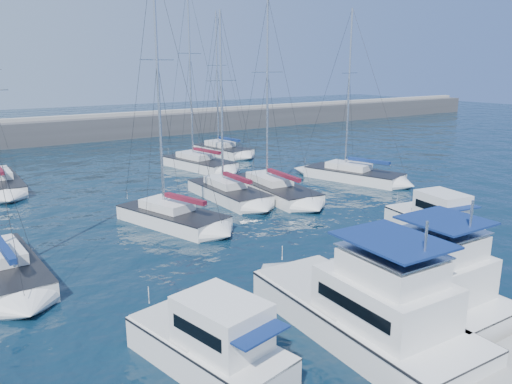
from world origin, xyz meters
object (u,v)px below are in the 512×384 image
motor_yacht_stbd_outer (434,221)px  sailboat_back_c (222,150)px  motor_yacht_port_inner (369,311)px  sailboat_mid_e (353,175)px  sailboat_mid_d (273,189)px  sailboat_back_b (198,163)px  sailboat_mid_b (172,216)px  motor_yacht_stbd_inner (423,287)px  sailboat_mid_c (228,192)px  sailboat_mid_a (3,269)px  motor_yacht_port_outer (212,346)px

motor_yacht_stbd_outer → sailboat_back_c: sailboat_back_c is taller
motor_yacht_port_inner → sailboat_mid_e: (18.57, 19.71, -0.61)m
sailboat_mid_d → sailboat_mid_e: size_ratio=1.02×
sailboat_mid_e → sailboat_back_b: sailboat_back_b is taller
sailboat_back_b → sailboat_mid_b: bearing=-134.5°
sailboat_mid_b → sailboat_mid_e: 19.10m
motor_yacht_stbd_inner → sailboat_back_c: (11.93, 37.33, -0.59)m
sailboat_mid_c → sailboat_back_c: bearing=61.7°
sailboat_mid_d → sailboat_back_c: bearing=76.7°
motor_yacht_stbd_inner → sailboat_mid_c: sailboat_mid_c is taller
motor_yacht_port_inner → motor_yacht_stbd_outer: (12.01, 6.14, -0.19)m
sailboat_mid_d → sailboat_back_c: sailboat_back_c is taller
sailboat_mid_c → sailboat_back_b: bearing=73.9°
motor_yacht_stbd_outer → sailboat_mid_a: (-22.74, 7.50, -0.43)m
sailboat_mid_d → sailboat_back_b: (-0.02, 12.78, 0.04)m
sailboat_back_c → sailboat_mid_a: bearing=-145.6°
motor_yacht_port_outer → motor_yacht_stbd_outer: size_ratio=1.08×
sailboat_mid_e → sailboat_back_c: sailboat_back_c is taller
motor_yacht_port_inner → sailboat_mid_e: size_ratio=0.65×
motor_yacht_port_inner → motor_yacht_stbd_outer: motor_yacht_port_inner is taller
motor_yacht_port_inner → sailboat_mid_a: 17.36m
motor_yacht_stbd_outer → sailboat_back_c: bearing=92.9°
sailboat_mid_e → sailboat_back_c: 18.15m
motor_yacht_stbd_outer → sailboat_mid_d: (-2.54, 13.29, -0.43)m
motor_yacht_port_outer → sailboat_mid_c: size_ratio=0.46×
motor_yacht_stbd_inner → sailboat_back_b: 32.55m
sailboat_mid_e → sailboat_back_b: (-9.12, 12.50, 0.04)m
sailboat_back_b → sailboat_mid_d: bearing=-101.6°
sailboat_mid_b → sailboat_mid_d: 10.11m
motor_yacht_port_outer → sailboat_mid_c: 22.40m
sailboat_mid_e → sailboat_back_c: bearing=83.0°
sailboat_mid_b → sailboat_mid_c: 7.18m
motor_yacht_stbd_outer → motor_yacht_stbd_inner: bearing=-136.6°
sailboat_mid_c → sailboat_mid_a: bearing=-157.3°
motor_yacht_stbd_inner → sailboat_mid_e: (15.15, 19.47, -0.61)m
motor_yacht_stbd_outer → sailboat_mid_e: 15.08m
sailboat_mid_c → sailboat_mid_e: size_ratio=0.95×
motor_yacht_port_outer → motor_yacht_stbd_inner: size_ratio=0.86×
motor_yacht_port_inner → motor_yacht_stbd_outer: bearing=29.3°
sailboat_back_c → sailboat_mid_d: bearing=-116.1°
motor_yacht_port_inner → sailboat_mid_a: sailboat_mid_a is taller
sailboat_mid_b → sailboat_mid_c: sailboat_mid_b is taller
sailboat_mid_c → motor_yacht_stbd_inner: bearing=-96.7°
sailboat_mid_a → sailboat_mid_b: (10.40, 3.36, 0.03)m
sailboat_mid_b → sailboat_back_b: 18.10m
motor_yacht_port_inner → sailboat_mid_a: size_ratio=0.69×
motor_yacht_stbd_inner → sailboat_mid_d: bearing=73.7°
motor_yacht_port_outer → motor_yacht_stbd_inner: (9.34, -1.23, 0.19)m
sailboat_back_c → sailboat_mid_c: bearing=-126.9°
motor_yacht_stbd_inner → sailboat_mid_c: size_ratio=0.54×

